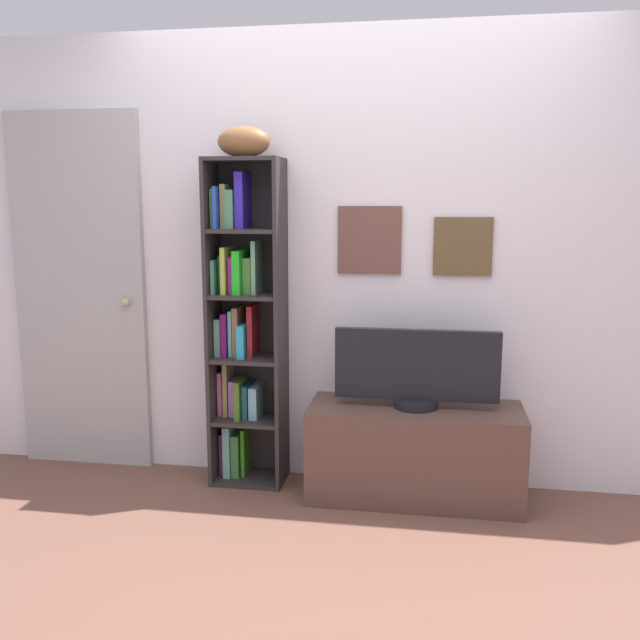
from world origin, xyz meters
name	(u,v)px	position (x,y,z in m)	size (l,w,h in m)	color
ground	(318,590)	(0.00, 0.00, -0.02)	(5.20, 5.20, 0.04)	brown
back_wall	(353,261)	(0.00, 1.13, 1.18)	(4.80, 0.08, 2.37)	silver
bookshelf	(243,326)	(-0.57, 0.99, 0.85)	(0.39, 0.27, 1.71)	#2D2828
football	(244,142)	(-0.53, 0.97, 1.79)	(0.27, 0.15, 0.15)	brown
tv_stand	(414,453)	(0.35, 0.89, 0.24)	(1.07, 0.42, 0.48)	brown
television	(417,369)	(0.35, 0.89, 0.67)	(0.81, 0.22, 0.40)	black
door	(80,293)	(-1.53, 1.08, 0.99)	(0.76, 0.09, 1.98)	#AAA7A4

